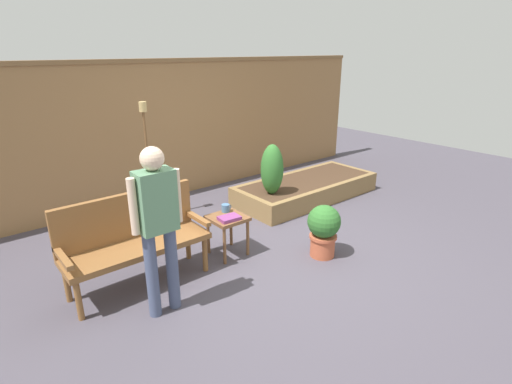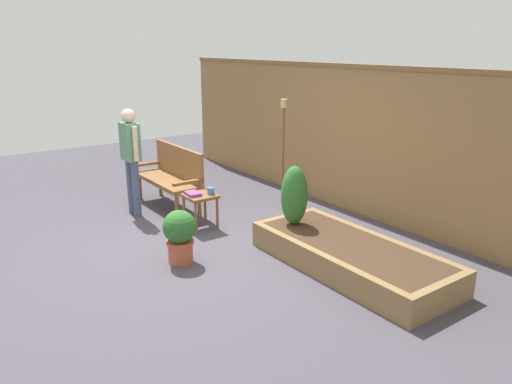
% 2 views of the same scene
% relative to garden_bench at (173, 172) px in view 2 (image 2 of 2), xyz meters
% --- Properties ---
extents(ground_plane, '(14.00, 14.00, 0.00)m').
position_rel_garden_bench_xyz_m(ground_plane, '(1.48, -0.47, -0.54)').
color(ground_plane, '#47424C').
extents(fence_back, '(8.40, 0.14, 2.16)m').
position_rel_garden_bench_xyz_m(fence_back, '(1.48, 2.13, 0.55)').
color(fence_back, olive).
rests_on(fence_back, ground_plane).
extents(garden_bench, '(1.44, 0.48, 0.94)m').
position_rel_garden_bench_xyz_m(garden_bench, '(0.00, 0.00, 0.00)').
color(garden_bench, brown).
rests_on(garden_bench, ground_plane).
extents(side_table, '(0.40, 0.40, 0.48)m').
position_rel_garden_bench_xyz_m(side_table, '(1.07, -0.13, -0.15)').
color(side_table, brown).
rests_on(side_table, ground_plane).
extents(cup_on_table, '(0.13, 0.09, 0.09)m').
position_rel_garden_bench_xyz_m(cup_on_table, '(1.15, 0.00, -0.02)').
color(cup_on_table, teal).
rests_on(cup_on_table, side_table).
extents(book_on_table, '(0.25, 0.19, 0.04)m').
position_rel_garden_bench_xyz_m(book_on_table, '(1.04, -0.22, -0.04)').
color(book_on_table, '#7F3875').
rests_on(book_on_table, side_table).
extents(potted_boxwood, '(0.38, 0.38, 0.63)m').
position_rel_garden_bench_xyz_m(potted_boxwood, '(1.90, -0.86, -0.19)').
color(potted_boxwood, '#B75638').
rests_on(potted_boxwood, ground_plane).
extents(raised_planter_bed, '(2.40, 1.00, 0.30)m').
position_rel_garden_bench_xyz_m(raised_planter_bed, '(3.17, 0.61, -0.39)').
color(raised_planter_bed, olive).
rests_on(raised_planter_bed, ground_plane).
extents(shrub_near_bench, '(0.33, 0.33, 0.73)m').
position_rel_garden_bench_xyz_m(shrub_near_bench, '(2.31, 0.49, 0.12)').
color(shrub_near_bench, brown).
rests_on(shrub_near_bench, raised_planter_bed).
extents(tiki_torch, '(0.10, 0.10, 1.64)m').
position_rel_garden_bench_xyz_m(tiki_torch, '(0.88, 1.46, 0.59)').
color(tiki_torch, brown).
rests_on(tiki_torch, ground_plane).
extents(person_by_bench, '(0.47, 0.20, 1.56)m').
position_rel_garden_bench_xyz_m(person_by_bench, '(-0.01, -0.63, 0.39)').
color(person_by_bench, '#475170').
rests_on(person_by_bench, ground_plane).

